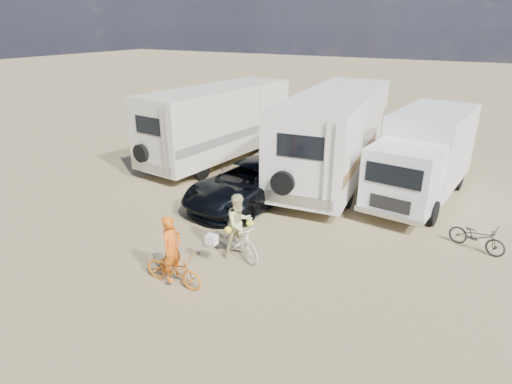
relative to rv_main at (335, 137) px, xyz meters
The scene contains 12 objects.
ground 7.58m from the rv_main, 91.27° to the right, with size 140.00×140.00×0.00m, color #9B865C.
rv_main is the anchor object (origin of this frame).
rv_left 5.48m from the rv_main, behind, with size 2.50×7.86×3.32m, color beige, non-canonical shape.
box_truck 3.51m from the rv_main, 10.08° to the right, with size 2.24×6.26×3.10m, color silver, non-canonical shape.
dark_suv 4.34m from the rv_main, 113.65° to the right, with size 2.41×5.23×1.45m, color black.
bike_man 9.28m from the rv_main, 94.64° to the right, with size 0.57×1.62×0.85m, color #C66611.
bike_woman 7.36m from the rv_main, 90.26° to the right, with size 0.48×1.70×1.02m, color beige.
rider_man 9.23m from the rv_main, 94.64° to the right, with size 0.60×0.39×1.64m, color #CF5710.
rider_woman 7.32m from the rv_main, 90.26° to the right, with size 0.81×0.63×1.66m, color #CAC282.
bike_parked 6.79m from the rv_main, 33.35° to the right, with size 0.54×1.55×0.81m, color #252724.
cooler 5.12m from the rv_main, 103.52° to the right, with size 0.51×0.37×0.40m, color navy.
crate 3.08m from the rv_main, 78.96° to the right, with size 0.48×0.48×0.39m, color #90694A.
Camera 1 is at (5.47, -8.48, 5.99)m, focal length 29.72 mm.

